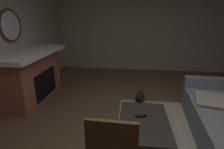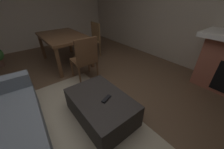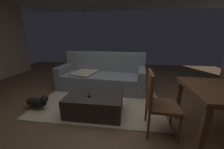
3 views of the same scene
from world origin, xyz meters
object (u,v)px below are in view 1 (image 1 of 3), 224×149
round_wall_mirror (11,26)px  tv_remote (141,116)px  ottoman_coffee_table (143,132)px  small_dog (140,97)px  fireplace (32,75)px

round_wall_mirror → tv_remote: round_wall_mirror is taller
ottoman_coffee_table → small_dog: size_ratio=1.91×
fireplace → round_wall_mirror: 1.04m
small_dog → fireplace: bearing=-90.7°
small_dog → tv_remote: bearing=-1.5°
fireplace → small_dog: fireplace is taller
fireplace → small_dog: (0.03, 2.26, -0.37)m
tv_remote → small_dog: (-1.07, 0.03, -0.23)m
round_wall_mirror → tv_remote: 2.98m
round_wall_mirror → ottoman_coffee_table: 3.12m
fireplace → ottoman_coffee_table: fireplace is taller
ottoman_coffee_table → small_dog: 1.15m
fireplace → tv_remote: (1.10, 2.23, -0.14)m
fireplace → ottoman_coffee_table: 2.58m
fireplace → small_dog: 2.29m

